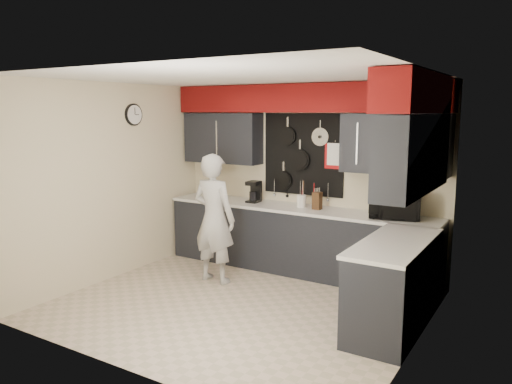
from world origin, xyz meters
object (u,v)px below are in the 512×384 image
Objects in this scene: knife_block at (317,201)px; person at (214,218)px; microwave at (395,205)px; utensil_crock at (301,201)px; coffee_maker at (254,191)px.

person is (-1.04, -0.93, -0.19)m from knife_block.
utensil_crock is at bearing 164.83° from microwave.
microwave is 1.30m from utensil_crock.
person is (-0.79, -0.96, -0.16)m from utensil_crock.
utensil_crock is at bearing 175.80° from knife_block.
coffee_maker is (-2.06, 0.02, -0.01)m from microwave.
knife_block is 0.26m from utensil_crock.
microwave is at bearing -154.46° from person.
utensil_crock is (-0.25, 0.03, -0.03)m from knife_block.
person is (-0.03, -0.96, -0.23)m from coffee_maker.
microwave is 1.96× the size of coffee_maker.
microwave is at bearing -4.57° from coffee_maker.
utensil_crock is (-1.30, 0.03, -0.08)m from microwave.
microwave is 3.56× the size of utensil_crock.
utensil_crock is at bearing -3.42° from coffee_maker.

